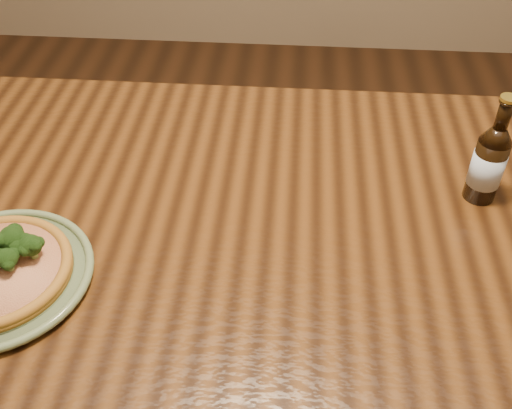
{
  "coord_description": "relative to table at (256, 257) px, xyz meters",
  "views": [
    {
      "loc": [
        0.06,
        -0.66,
        1.47
      ],
      "look_at": [
        0.0,
        0.06,
        0.82
      ],
      "focal_mm": 42.0,
      "sensor_mm": 36.0,
      "label": 1
    }
  ],
  "objects": [
    {
      "name": "table",
      "position": [
        0.0,
        0.0,
        0.0
      ],
      "size": [
        1.6,
        0.9,
        0.75
      ],
      "color": "#46270F",
      "rests_on": "ground"
    },
    {
      "name": "beer_bottle",
      "position": [
        0.4,
        0.1,
        0.17
      ],
      "size": [
        0.06,
        0.06,
        0.21
      ],
      "rotation": [
        0.0,
        0.0,
        -0.27
      ],
      "color": "black",
      "rests_on": "table"
    }
  ]
}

